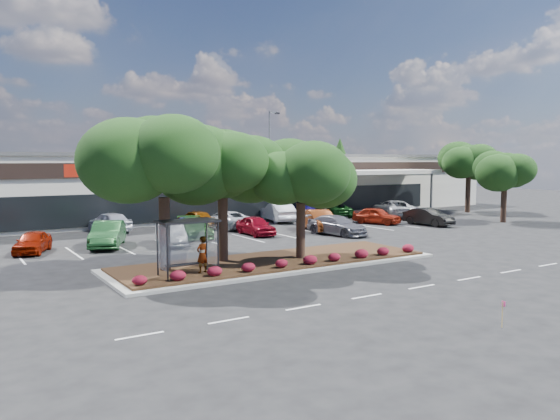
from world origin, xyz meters
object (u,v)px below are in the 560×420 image
car_1 (108,234)px  car_0 (33,242)px  survey_stake (503,310)px  light_pole (270,168)px

car_1 → car_0: bearing=-158.5°
survey_stake → car_1: car_1 is taller
survey_stake → car_0: bearing=114.7°
light_pole → car_1: (-20.29, -13.18, -3.93)m
survey_stake → car_0: (-11.26, 24.53, 0.08)m
car_0 → car_1: (4.48, -0.09, 0.17)m
car_1 → light_pole: bearing=55.7°
car_0 → car_1: car_1 is taller
light_pole → car_1: bearing=-147.0°
survey_stake → car_0: 26.99m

